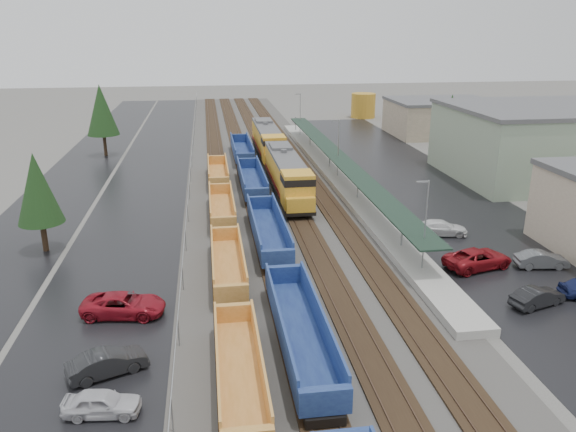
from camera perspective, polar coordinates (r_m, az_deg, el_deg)
name	(u,v)px	position (r m, az deg, el deg)	size (l,w,h in m)	color
ballast_strip	(258,165)	(82.11, -3.05, 5.17)	(20.00, 160.00, 0.08)	#302D2B
trackbed	(258,164)	(82.09, -3.05, 5.25)	(14.60, 160.00, 0.22)	black
west_parking_lot	(153,169)	(82.18, -13.55, 4.67)	(10.00, 160.00, 0.02)	black
west_road	(80,171)	(83.73, -20.39, 4.26)	(9.00, 160.00, 0.02)	black
east_commuter_lot	(407,178)	(76.72, 11.98, 3.80)	(16.00, 100.00, 0.02)	black
station_platform	(338,175)	(73.85, 5.06, 4.14)	(3.00, 80.00, 8.00)	#9E9B93
chainlink_fence	(191,159)	(79.96, -9.79, 5.71)	(0.08, 160.04, 2.02)	gray
industrial_buildings	(560,149)	(80.72, 25.90, 6.15)	(32.52, 75.30, 9.50)	tan
distant_hills	(333,77)	(236.79, 4.57, 13.95)	(301.00, 140.00, 25.20)	#4B5B46
tree_west_near	(37,189)	(53.40, -24.12, 2.56)	(3.96, 3.96, 9.00)	#332316
tree_west_far	(101,110)	(91.72, -18.43, 10.19)	(4.84, 4.84, 11.00)	#332316
tree_east	(450,119)	(86.08, 16.17, 9.46)	(4.40, 4.40, 10.00)	#332316
locomotive_lead	(287,175)	(66.45, -0.08, 4.21)	(3.26, 21.50, 4.87)	black
locomotive_trail	(268,141)	(86.79, -2.07, 7.63)	(3.26, 21.50, 4.87)	black
well_string_yellow	(228,264)	(45.32, -6.13, -4.88)	(2.50, 72.39, 2.21)	#B97D33
well_string_blue	(268,231)	(52.01, -2.06, -1.52)	(2.75, 88.73, 2.44)	navy
storage_tank	(363,106)	(127.68, 7.65, 11.06)	(5.31, 5.31, 5.31)	#BD8825
parked_car_west_a	(102,403)	(32.02, -18.39, -17.62)	(4.00, 1.61, 1.36)	silver
parked_car_west_b	(107,363)	(35.01, -17.88, -14.03)	(4.53, 1.58, 1.49)	black
parked_car_west_c	(124,305)	(41.10, -16.35, -8.67)	(5.71, 2.63, 1.59)	maroon
parked_car_east_a	(537,297)	(44.52, 23.99, -7.54)	(4.24, 1.48, 1.40)	black
parked_car_east_b	(478,259)	(49.44, 18.73, -4.13)	(5.89, 2.72, 1.64)	maroon
parked_car_east_c	(441,228)	(56.14, 15.29, -1.18)	(4.99, 2.03, 1.45)	silver
parked_car_east_e	(541,260)	(51.46, 24.35, -4.08)	(4.30, 1.50, 1.42)	#535558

